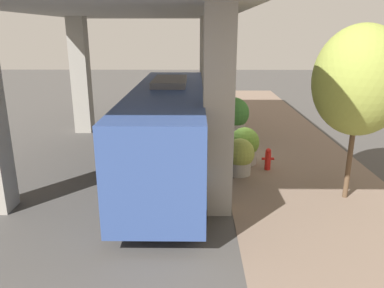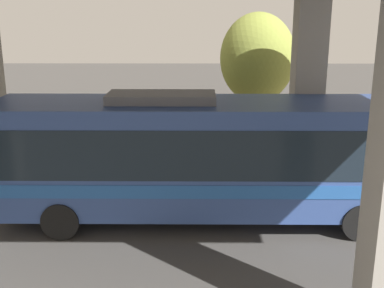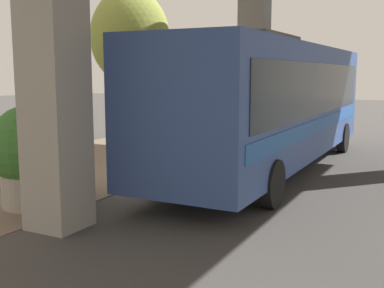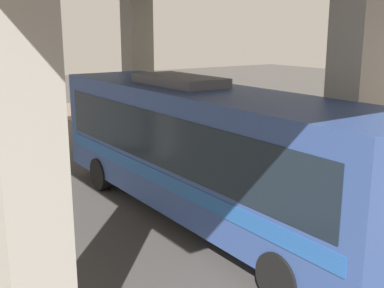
{
  "view_description": "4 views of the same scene",
  "coord_description": "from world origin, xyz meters",
  "px_view_note": "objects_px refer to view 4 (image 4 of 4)",
  "views": [
    {
      "loc": [
        1.17,
        15.82,
        5.53
      ],
      "look_at": [
        1.31,
        2.13,
        1.37
      ],
      "focal_mm": 35.0,
      "sensor_mm": 36.0,
      "label": 1
    },
    {
      "loc": [
        14.99,
        1.52,
        5.8
      ],
      "look_at": [
        0.08,
        1.4,
        1.65
      ],
      "focal_mm": 45.0,
      "sensor_mm": 36.0,
      "label": 2
    },
    {
      "loc": [
        6.36,
        -11.13,
        2.71
      ],
      "look_at": [
        0.62,
        -0.02,
        0.85
      ],
      "focal_mm": 45.0,
      "sensor_mm": 36.0,
      "label": 3
    },
    {
      "loc": [
        9.23,
        11.4,
        4.87
      ],
      "look_at": [
        1.19,
        -0.28,
        1.49
      ],
      "focal_mm": 45.0,
      "sensor_mm": 36.0,
      "label": 4
    }
  ],
  "objects_px": {
    "bus": "(204,145)",
    "planter_back": "(282,174)",
    "fire_hydrant": "(298,172)",
    "planter_middle": "(261,161)",
    "planter_front": "(180,129)"
  },
  "relations": [
    {
      "from": "fire_hydrant",
      "to": "planter_back",
      "type": "bearing_deg",
      "value": 23.13
    },
    {
      "from": "planter_middle",
      "to": "planter_back",
      "type": "xyz_separation_m",
      "value": [
        0.34,
        1.28,
        -0.04
      ]
    },
    {
      "from": "bus",
      "to": "planter_back",
      "type": "bearing_deg",
      "value": 178.75
    },
    {
      "from": "bus",
      "to": "planter_front",
      "type": "bearing_deg",
      "value": -117.95
    },
    {
      "from": "planter_middle",
      "to": "bus",
      "type": "bearing_deg",
      "value": 21.28
    },
    {
      "from": "bus",
      "to": "planter_back",
      "type": "height_order",
      "value": "bus"
    },
    {
      "from": "planter_front",
      "to": "planter_middle",
      "type": "height_order",
      "value": "planter_front"
    },
    {
      "from": "bus",
      "to": "planter_back",
      "type": "distance_m",
      "value": 3.05
    },
    {
      "from": "bus",
      "to": "planter_front",
      "type": "relative_size",
      "value": 5.54
    },
    {
      "from": "planter_front",
      "to": "planter_back",
      "type": "height_order",
      "value": "planter_front"
    },
    {
      "from": "bus",
      "to": "planter_back",
      "type": "xyz_separation_m",
      "value": [
        -2.79,
        0.06,
        -1.23
      ]
    },
    {
      "from": "fire_hydrant",
      "to": "planter_middle",
      "type": "xyz_separation_m",
      "value": [
        0.89,
        -0.76,
        0.33
      ]
    },
    {
      "from": "planter_middle",
      "to": "planter_back",
      "type": "bearing_deg",
      "value": 74.98
    },
    {
      "from": "bus",
      "to": "planter_middle",
      "type": "xyz_separation_m",
      "value": [
        -3.13,
        -1.22,
        -1.18
      ]
    },
    {
      "from": "fire_hydrant",
      "to": "planter_front",
      "type": "relative_size",
      "value": 0.45
    }
  ]
}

